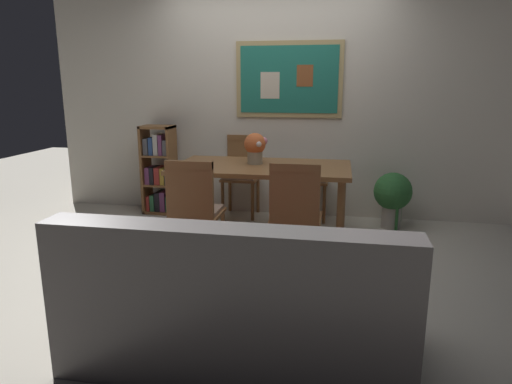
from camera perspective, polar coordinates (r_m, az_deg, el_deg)
The scene contains 12 objects.
ground_plane at distance 4.06m, azimuth -0.62°, elevation -7.97°, with size 12.00×12.00×0.00m, color beige.
wall_back_with_painting at distance 5.20m, azimuth 2.47°, elevation 11.49°, with size 5.20×0.14×2.60m.
dining_table at distance 4.35m, azimuth 0.77°, elevation 2.29°, with size 1.67×0.94×0.73m.
dining_chair_near_left at distance 3.68m, azimuth -7.79°, elevation -1.59°, with size 0.40×0.41×0.91m.
dining_chair_far_right at distance 5.13m, azimuth 6.89°, elevation 2.73°, with size 0.40×0.41×0.91m.
dining_chair_near_right at distance 3.54m, azimuth 4.98°, elevation -2.11°, with size 0.40×0.41×0.91m.
dining_chair_far_left at distance 5.20m, azimuth -1.77°, elevation 2.97°, with size 0.40×0.41×0.91m.
leather_couch at distance 2.53m, azimuth -2.48°, elevation -14.17°, with size 1.80×0.84×0.84m.
bookshelf at distance 5.39m, azimuth -12.04°, elevation 2.45°, with size 0.36×0.28×1.02m.
potted_ivy at distance 4.93m, azimuth 16.81°, elevation -0.37°, with size 0.39×0.39×0.60m.
flower_vase at distance 4.39m, azimuth -0.10°, elevation 5.74°, with size 0.22×0.21×0.30m.
tv_remote at distance 4.08m, azimuth 6.61°, elevation 2.82°, with size 0.16×0.05×0.02m.
Camera 1 is at (0.73, -3.71, 1.49)m, focal length 31.80 mm.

